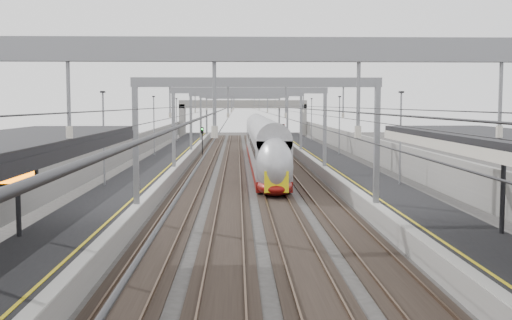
{
  "coord_description": "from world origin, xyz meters",
  "views": [
    {
      "loc": [
        -1.03,
        -11.35,
        6.23
      ],
      "look_at": [
        0.0,
        23.58,
        3.17
      ],
      "focal_mm": 45.0,
      "sensor_mm": 36.0,
      "label": 1
    }
  ],
  "objects": [
    {
      "name": "platform_left",
      "position": [
        -8.0,
        45.0,
        0.5
      ],
      "size": [
        4.0,
        120.0,
        1.0
      ],
      "primitive_type": "cube",
      "color": "black",
      "rests_on": "ground"
    },
    {
      "name": "signal_red_far",
      "position": [
        5.4,
        77.25,
        2.42
      ],
      "size": [
        0.32,
        0.32,
        3.48
      ],
      "color": "black",
      "rests_on": "ground"
    },
    {
      "name": "wall_right",
      "position": [
        11.2,
        45.0,
        1.6
      ],
      "size": [
        0.3,
        120.0,
        3.2
      ],
      "primitive_type": "cube",
      "color": "gray",
      "rests_on": "ground"
    },
    {
      "name": "overhead_line",
      "position": [
        0.0,
        51.62,
        6.14
      ],
      "size": [
        13.0,
        140.0,
        6.6
      ],
      "color": "gray",
      "rests_on": "platform_left"
    },
    {
      "name": "signal_green",
      "position": [
        -5.2,
        65.4,
        2.42
      ],
      "size": [
        0.32,
        0.32,
        3.48
      ],
      "color": "black",
      "rests_on": "ground"
    },
    {
      "name": "tracks",
      "position": [
        0.0,
        45.0,
        0.05
      ],
      "size": [
        11.4,
        140.0,
        0.2
      ],
      "color": "black",
      "rests_on": "ground"
    },
    {
      "name": "signal_red_near",
      "position": [
        3.2,
        68.9,
        2.42
      ],
      "size": [
        0.32,
        0.32,
        3.48
      ],
      "color": "black",
      "rests_on": "ground"
    },
    {
      "name": "platform_right",
      "position": [
        8.0,
        45.0,
        0.5
      ],
      "size": [
        4.0,
        120.0,
        1.0
      ],
      "primitive_type": "cube",
      "color": "black",
      "rests_on": "ground"
    },
    {
      "name": "overbridge",
      "position": [
        0.0,
        100.0,
        5.31
      ],
      "size": [
        22.0,
        2.2,
        6.9
      ],
      "color": "gray",
      "rests_on": "ground"
    },
    {
      "name": "train",
      "position": [
        1.5,
        50.8,
        1.96
      ],
      "size": [
        2.5,
        45.6,
        3.96
      ],
      "color": "maroon",
      "rests_on": "ground"
    },
    {
      "name": "wall_left",
      "position": [
        -11.2,
        45.0,
        1.6
      ],
      "size": [
        0.3,
        120.0,
        3.2
      ],
      "primitive_type": "cube",
      "color": "gray",
      "rests_on": "ground"
    }
  ]
}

